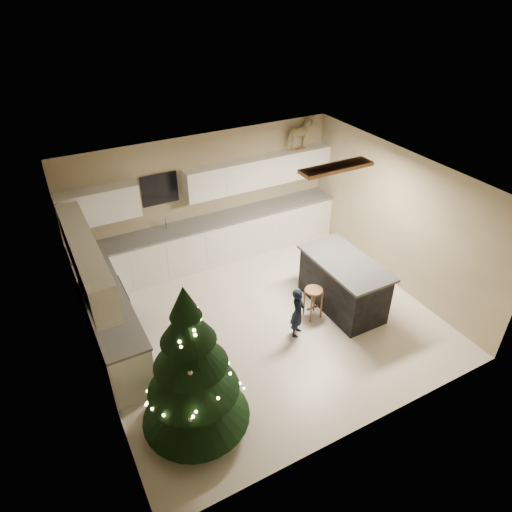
% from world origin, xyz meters
% --- Properties ---
extents(ground_plane, '(5.50, 5.50, 0.00)m').
position_xyz_m(ground_plane, '(0.00, 0.00, 0.00)').
color(ground_plane, silver).
extents(room_shell, '(5.52, 5.02, 2.61)m').
position_xyz_m(room_shell, '(0.02, 0.00, 1.75)').
color(room_shell, tan).
rests_on(room_shell, ground_plane).
extents(cabinetry, '(5.50, 3.20, 2.00)m').
position_xyz_m(cabinetry, '(-0.91, 1.65, 0.76)').
color(cabinetry, silver).
rests_on(cabinetry, ground_plane).
extents(island, '(0.90, 1.70, 0.95)m').
position_xyz_m(island, '(1.42, -0.26, 0.48)').
color(island, black).
rests_on(island, ground_plane).
extents(bar_stool, '(0.31, 0.31, 0.59)m').
position_xyz_m(bar_stool, '(0.78, -0.28, 0.44)').
color(bar_stool, brown).
rests_on(bar_stool, ground_plane).
extents(christmas_tree, '(1.47, 1.42, 2.35)m').
position_xyz_m(christmas_tree, '(-1.85, -1.42, 0.97)').
color(christmas_tree, '#3F2816').
rests_on(christmas_tree, ground_plane).
extents(toddler, '(0.39, 0.38, 0.90)m').
position_xyz_m(toddler, '(0.30, -0.52, 0.45)').
color(toddler, black).
rests_on(toddler, ground_plane).
extents(rocking_horse, '(0.71, 0.48, 0.57)m').
position_xyz_m(rocking_horse, '(2.10, 2.32, 2.30)').
color(rocking_horse, brown).
rests_on(rocking_horse, cabinetry).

